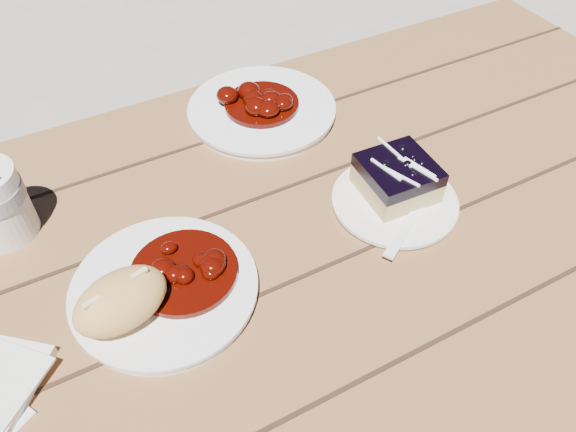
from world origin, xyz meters
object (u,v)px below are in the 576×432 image
bread_roll (121,301)px  second_plate (262,111)px  dessert_plate (394,202)px  blueberry_cake (397,177)px  picnic_table (162,353)px  main_plate (165,290)px

bread_roll → second_plate: bread_roll is taller
bread_roll → dessert_plate: bread_roll is taller
second_plate → blueberry_cake: bearing=-73.0°
picnic_table → blueberry_cake: 0.44m
dessert_plate → main_plate: bearing=179.0°
blueberry_cake → second_plate: 0.29m
dessert_plate → second_plate: bearing=104.4°
bread_roll → dessert_plate: 0.41m
main_plate → blueberry_cake: size_ratio=2.23×
dessert_plate → second_plate: 0.30m
picnic_table → bread_roll: 0.21m
picnic_table → dessert_plate: 0.41m
picnic_table → second_plate: (0.30, 0.27, 0.17)m
picnic_table → blueberry_cake: size_ratio=19.11×
dessert_plate → second_plate: (-0.07, 0.29, 0.00)m
picnic_table → second_plate: 0.44m
bread_roll → second_plate: size_ratio=0.47×
blueberry_cake → picnic_table: bearing=-178.9°
main_plate → blueberry_cake: (0.36, 0.01, 0.03)m
picnic_table → bread_roll: bread_roll is taller
bread_roll → blueberry_cake: 0.42m
main_plate → blueberry_cake: 0.36m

